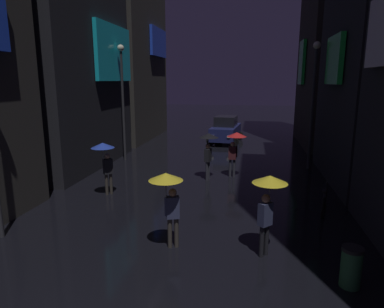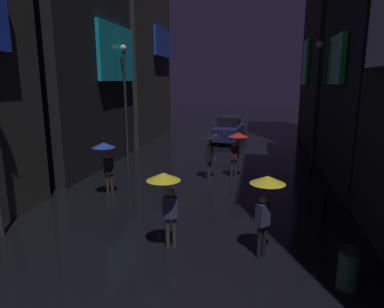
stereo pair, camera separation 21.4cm
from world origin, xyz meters
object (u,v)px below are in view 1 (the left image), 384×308
Objects in this scene: pedestrian_foreground_right_yellow at (168,189)px; car_distant at (226,130)px; trash_bin at (351,267)px; streetlamp_right_far at (313,93)px; bicycle_parked_at_storefront at (324,202)px; streetlamp_left_far at (122,91)px; pedestrian_midstreet_centre_black at (208,143)px; pedestrian_foreground_left_blue at (104,154)px; pedestrian_far_right_yellow at (268,193)px; pedestrian_midstreet_left_red at (235,142)px.

pedestrian_foreground_right_yellow is 16.42m from car_distant.
streetlamp_right_far is at bearing 86.21° from trash_bin.
bicycle_parked_at_storefront is 1.91× the size of trash_bin.
streetlamp_left_far reaches higher than pedestrian_foreground_right_yellow.
bicycle_parked_at_storefront is at bearing -33.74° from streetlamp_left_far.
pedestrian_foreground_right_yellow reaches higher than car_distant.
pedestrian_midstreet_centre_black is 0.34× the size of streetlamp_left_far.
streetlamp_right_far is (4.78, -6.86, 2.94)m from car_distant.
pedestrian_foreground_left_blue is 1.00× the size of pedestrian_foreground_right_yellow.
streetlamp_left_far is (-7.52, 9.68, 2.22)m from pedestrian_far_right_yellow.
streetlamp_right_far reaches higher than pedestrian_foreground_left_blue.
streetlamp_right_far is at bearing 86.24° from bicycle_parked_at_storefront.
pedestrian_midstreet_left_red is 6.00m from pedestrian_foreground_left_blue.
pedestrian_foreground_left_blue reaches higher than trash_bin.
pedestrian_midstreet_centre_black is 4.72m from pedestrian_foreground_left_blue.
pedestrian_midstreet_centre_black is at bearing -155.09° from pedestrian_midstreet_left_red.
streetlamp_left_far reaches higher than bicycle_parked_at_storefront.
pedestrian_foreground_right_yellow is (-1.39, -7.35, 0.00)m from pedestrian_midstreet_left_red.
pedestrian_far_right_yellow is 0.50× the size of car_distant.
car_distant is at bearing 108.60° from bicycle_parked_at_storefront.
pedestrian_midstreet_left_red reaches higher than trash_bin.
pedestrian_foreground_right_yellow is at bearing -63.22° from streetlamp_left_far.
pedestrian_far_right_yellow is 1.00× the size of pedestrian_foreground_right_yellow.
pedestrian_foreground_right_yellow is at bearing -143.82° from bicycle_parked_at_storefront.
pedestrian_midstreet_centre_black reaches higher than bicycle_parked_at_storefront.
bicycle_parked_at_storefront is (8.12, -0.44, -1.28)m from pedestrian_foreground_left_blue.
pedestrian_foreground_right_yellow is 0.34× the size of streetlamp_left_far.
car_distant is at bearing 51.64° from streetlamp_left_far.
pedestrian_far_right_yellow is at bearing -70.47° from pedestrian_midstreet_centre_black.
pedestrian_foreground_left_blue is at bearing -76.11° from streetlamp_left_far.
pedestrian_foreground_left_blue is (-3.68, -2.96, 0.00)m from pedestrian_midstreet_centre_black.
pedestrian_foreground_left_blue is 5.17m from pedestrian_foreground_right_yellow.
trash_bin is (-0.70, -10.58, -3.39)m from streetlamp_right_far.
bicycle_parked_at_storefront is (4.44, -3.40, -1.28)m from pedestrian_midstreet_centre_black.
pedestrian_far_right_yellow reaches higher than bicycle_parked_at_storefront.
streetlamp_left_far is 1.01× the size of streetlamp_right_far.
pedestrian_midstreet_left_red and pedestrian_foreground_right_yellow have the same top height.
pedestrian_midstreet_centre_black is 1.00× the size of pedestrian_far_right_yellow.
streetlamp_right_far is at bearing -1.51° from streetlamp_left_far.
streetlamp_right_far is (2.48, 9.42, 2.19)m from pedestrian_far_right_yellow.
pedestrian_midstreet_left_red is at bearing -82.93° from car_distant.
pedestrian_midstreet_centre_black is 0.34× the size of streetlamp_right_far.
pedestrian_foreground_left_blue is at bearing -106.58° from car_distant.
pedestrian_foreground_left_blue is 10.49m from streetlamp_right_far.
trash_bin is at bearing -76.82° from car_distant.
pedestrian_midstreet_centre_black is 5.98m from streetlamp_right_far.
streetlamp_left_far is at bearing 103.89° from pedestrian_foreground_left_blue.
pedestrian_foreground_left_blue is 0.34× the size of streetlamp_right_far.
streetlamp_right_far is (8.52, 5.71, 2.19)m from pedestrian_foreground_left_blue.
trash_bin is at bearing -93.82° from bicycle_parked_at_storefront.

